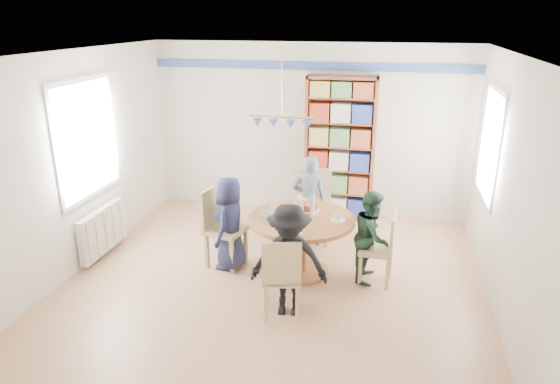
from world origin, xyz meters
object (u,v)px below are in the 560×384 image
(radiator, at_px, (103,230))
(chair_left, at_px, (220,223))
(person_left, at_px, (230,223))
(chair_right, at_px, (383,246))
(person_far, at_px, (309,201))
(person_near, at_px, (289,261))
(bookshelf, at_px, (340,150))
(person_right, at_px, (372,236))
(chair_far, at_px, (314,202))
(chair_near, at_px, (282,274))
(dining_table, at_px, (301,232))

(radiator, xyz_separation_m, chair_left, (1.63, 0.10, 0.21))
(person_left, bearing_deg, chair_right, 93.69)
(chair_left, distance_m, person_far, 1.32)
(chair_right, height_order, person_left, person_left)
(person_near, relative_size, bookshelf, 0.57)
(person_right, xyz_separation_m, person_near, (-0.82, -0.96, 0.06))
(chair_right, xyz_separation_m, person_right, (-0.14, 0.07, 0.08))
(chair_far, bearing_deg, person_far, -108.97)
(chair_near, height_order, person_left, person_left)
(chair_left, bearing_deg, dining_table, -1.32)
(chair_left, height_order, person_left, person_left)
(person_right, distance_m, bookshelf, 2.09)
(dining_table, height_order, chair_left, chair_left)
(person_far, height_order, bookshelf, bookshelf)
(dining_table, bearing_deg, chair_near, -91.60)
(dining_table, bearing_deg, bookshelf, 83.12)
(chair_left, relative_size, chair_near, 1.11)
(chair_right, bearing_deg, person_left, -179.62)
(chair_left, bearing_deg, bookshelf, 56.16)
(radiator, height_order, person_near, person_near)
(chair_far, height_order, person_left, person_left)
(chair_right, height_order, person_far, person_far)
(chair_right, bearing_deg, person_far, 139.61)
(radiator, distance_m, person_left, 1.80)
(chair_left, distance_m, person_left, 0.17)
(chair_near, distance_m, bookshelf, 3.04)
(chair_left, bearing_deg, chair_near, -44.71)
(person_near, distance_m, bookshelf, 2.93)
(chair_right, distance_m, chair_near, 1.41)
(chair_near, xyz_separation_m, bookshelf, (0.27, 2.97, 0.59))
(person_near, bearing_deg, chair_far, 83.47)
(chair_left, height_order, chair_far, chair_far)
(radiator, relative_size, person_far, 0.77)
(chair_far, bearing_deg, bookshelf, 76.09)
(person_far, height_order, person_near, person_far)
(dining_table, bearing_deg, chair_right, -1.49)
(chair_left, xyz_separation_m, person_left, (0.15, -0.06, 0.04))
(chair_near, xyz_separation_m, person_left, (-0.88, 0.96, 0.10))
(person_left, height_order, bookshelf, bookshelf)
(chair_far, distance_m, person_far, 0.17)
(dining_table, relative_size, chair_far, 1.25)
(dining_table, xyz_separation_m, chair_near, (-0.03, -1.00, -0.05))
(radiator, height_order, bookshelf, bookshelf)
(chair_left, height_order, person_far, person_far)
(chair_right, bearing_deg, chair_far, 133.99)
(radiator, height_order, person_right, person_right)
(dining_table, distance_m, bookshelf, 2.05)
(chair_left, distance_m, person_near, 1.45)
(dining_table, bearing_deg, person_far, 93.31)
(bookshelf, bearing_deg, person_right, -72.24)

